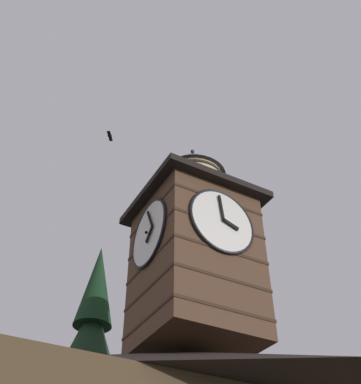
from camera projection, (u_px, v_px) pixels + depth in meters
clock_tower at (194, 249)px, 16.74m from camera, size 4.07×4.07×8.22m
flying_bird_high at (110, 136)px, 22.47m from camera, size 0.47×0.59×0.12m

